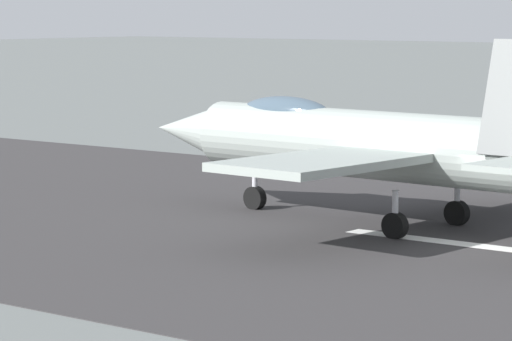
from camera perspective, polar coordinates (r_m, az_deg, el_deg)
The scene contains 3 objects.
ground_plane at distance 37.64m, azimuth 10.11°, elevation -3.26°, with size 400.00×400.00×0.00m, color slate.
runway_strip at distance 37.63m, azimuth 10.13°, elevation -3.25°, with size 240.00×26.00×0.02m.
fighter_jet at distance 40.94m, azimuth 4.96°, elevation 1.17°, with size 17.45×14.03×5.71m.
Camera 1 is at (-17.21, 32.83, 6.54)m, focal length 95.04 mm.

